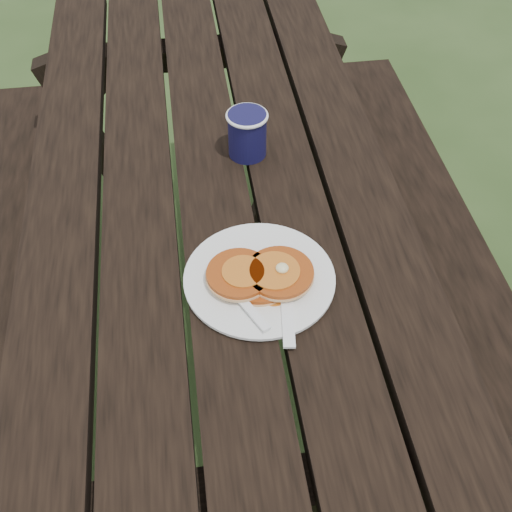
{
  "coord_description": "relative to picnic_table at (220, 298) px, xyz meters",
  "views": [
    {
      "loc": [
        -0.05,
        -1.01,
        1.62
      ],
      "look_at": [
        0.05,
        -0.27,
        0.8
      ],
      "focal_mm": 45.0,
      "sensor_mm": 36.0,
      "label": 1
    }
  ],
  "objects": [
    {
      "name": "knife",
      "position": [
        0.09,
        -0.35,
        0.39
      ],
      "size": [
        0.04,
        0.18,
        0.0
      ],
      "primitive_type": "cube",
      "rotation": [
        0.0,
        0.0,
        -0.12
      ],
      "color": "white",
      "rests_on": "plate"
    },
    {
      "name": "ground",
      "position": [
        0.0,
        0.0,
        -0.37
      ],
      "size": [
        60.0,
        60.0,
        0.0
      ],
      "primitive_type": "plane",
      "color": "#293D1A",
      "rests_on": "ground"
    },
    {
      "name": "picnic_table",
      "position": [
        0.0,
        0.0,
        0.0
      ],
      "size": [
        1.36,
        1.8,
        0.75
      ],
      "color": "black",
      "rests_on": "ground"
    },
    {
      "name": "plate",
      "position": [
        0.06,
        -0.28,
        0.39
      ],
      "size": [
        0.35,
        0.35,
        0.01
      ],
      "primitive_type": "cylinder",
      "rotation": [
        0.0,
        0.0,
        -0.43
      ],
      "color": "white",
      "rests_on": "picnic_table"
    },
    {
      "name": "fork",
      "position": [
        0.03,
        -0.35,
        0.4
      ],
      "size": [
        0.1,
        0.16,
        0.01
      ],
      "primitive_type": null,
      "rotation": [
        0.0,
        0.0,
        0.46
      ],
      "color": "white",
      "rests_on": "plate"
    },
    {
      "name": "pancake_stack",
      "position": [
        0.06,
        -0.29,
        0.41
      ],
      "size": [
        0.19,
        0.12,
        0.04
      ],
      "rotation": [
        0.0,
        0.0,
        0.17
      ],
      "color": "#AC4613",
      "rests_on": "plate"
    },
    {
      "name": "coffee_cup",
      "position": [
        0.08,
        0.08,
        0.44
      ],
      "size": [
        0.09,
        0.09,
        0.1
      ],
      "rotation": [
        0.0,
        0.0,
        0.4
      ],
      "color": "#121039",
      "rests_on": "picnic_table"
    }
  ]
}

